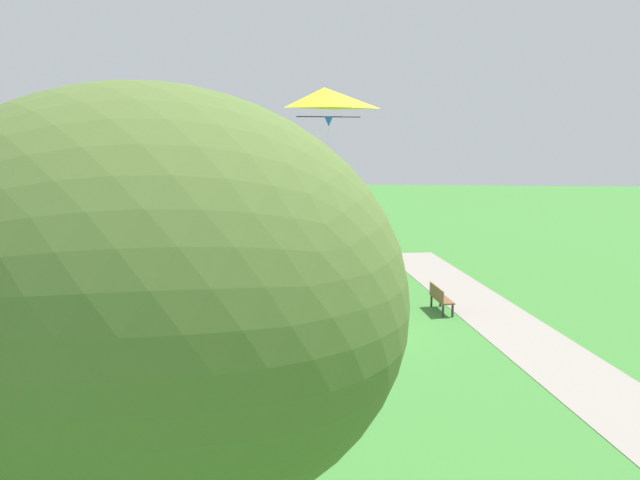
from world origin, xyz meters
TOP-DOWN VIEW (x-y plane):
  - ground_plane at (0.00, 0.00)m, footprint 120.00×120.00m
  - walkway_path at (-6.14, 2.00)m, footprint 8.79×31.83m
  - person_kite_flyer at (0.32, 1.25)m, footprint 0.51×0.63m
  - flying_kite at (-0.11, 3.44)m, footprint 1.78×2.45m
  - park_bench_near_walkway at (-3.49, -2.56)m, footprint 0.73×1.56m
  - tree_treeline_right at (0.33, 14.53)m, footprint 3.91×3.18m
  - lakeside_shrub at (6.51, -0.89)m, footprint 1.46×1.39m

SIDE VIEW (x-z plane):
  - ground_plane at x=0.00m, z-range 0.00..0.00m
  - walkway_path at x=-6.14m, z-range 0.00..0.02m
  - lakeside_shrub at x=6.51m, z-range 0.00..0.61m
  - park_bench_near_walkway at x=-3.49m, z-range 0.07..0.95m
  - person_kite_flyer at x=0.32m, z-range 0.13..1.96m
  - tree_treeline_right at x=0.33m, z-range 1.50..7.73m
  - flying_kite at x=-0.11m, z-range 3.93..8.98m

